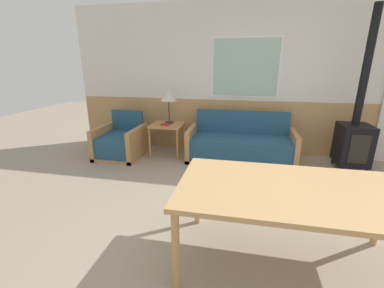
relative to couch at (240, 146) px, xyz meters
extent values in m
plane|color=gray|center=(0.34, -2.09, -0.26)|extent=(16.00, 16.00, 0.00)
cube|color=tan|center=(0.34, 0.54, 0.24)|extent=(7.20, 0.06, 0.99)
cube|color=silver|center=(0.34, 0.54, 1.59)|extent=(7.20, 0.06, 1.71)
cube|color=white|center=(0.00, 0.50, 1.32)|extent=(1.22, 0.01, 1.06)
cube|color=#99BCA8|center=(0.00, 0.49, 1.32)|extent=(1.14, 0.02, 0.98)
cube|color=#B27F4C|center=(0.00, -0.02, -0.23)|extent=(1.83, 0.77, 0.06)
cube|color=navy|center=(0.00, -0.04, -0.02)|extent=(1.67, 0.69, 0.36)
cube|color=navy|center=(0.00, 0.31, 0.37)|extent=(1.67, 0.10, 0.41)
cube|color=#B27F4C|center=(-0.87, -0.02, 0.02)|extent=(0.08, 0.77, 0.56)
cube|color=#B27F4C|center=(0.87, -0.02, 0.02)|extent=(0.08, 0.77, 0.56)
cube|color=#B27F4C|center=(-2.16, -0.24, -0.23)|extent=(0.76, 0.84, 0.06)
cube|color=navy|center=(-2.16, -0.26, -0.02)|extent=(0.60, 0.76, 0.36)
cube|color=navy|center=(-2.16, 0.13, 0.35)|extent=(0.60, 0.10, 0.38)
cube|color=#B27F4C|center=(-2.50, -0.24, 0.02)|extent=(0.08, 0.84, 0.56)
cube|color=#B27F4C|center=(-1.82, -0.24, 0.02)|extent=(0.08, 0.84, 0.56)
cube|color=#B27F4C|center=(-1.35, 0.06, 0.31)|extent=(0.58, 0.58, 0.03)
cylinder|color=#B27F4C|center=(-1.61, -0.20, 0.02)|extent=(0.04, 0.04, 0.55)
cylinder|color=#B27F4C|center=(-1.09, -0.20, 0.02)|extent=(0.04, 0.04, 0.55)
cylinder|color=#B27F4C|center=(-1.61, 0.32, 0.02)|extent=(0.04, 0.04, 0.55)
cylinder|color=#B27F4C|center=(-1.09, 0.32, 0.02)|extent=(0.04, 0.04, 0.55)
cylinder|color=#262628|center=(-1.34, 0.16, 0.33)|extent=(0.17, 0.17, 0.02)
cylinder|color=#262628|center=(-1.34, 0.16, 0.54)|extent=(0.02, 0.02, 0.40)
cone|color=beige|center=(-1.34, 0.16, 0.83)|extent=(0.30, 0.30, 0.19)
cube|color=#B22823|center=(-1.36, -0.04, 0.33)|extent=(0.16, 0.13, 0.03)
cube|color=tan|center=(0.46, -2.44, 0.44)|extent=(1.83, 0.99, 0.04)
cylinder|color=tan|center=(-0.39, -2.87, 0.08)|extent=(0.06, 0.06, 0.68)
cylinder|color=tan|center=(-0.39, -2.00, 0.08)|extent=(0.06, 0.06, 0.68)
cylinder|color=tan|center=(1.32, -2.00, 0.08)|extent=(0.06, 0.06, 0.68)
cylinder|color=black|center=(1.57, -0.24, -0.21)|extent=(0.04, 0.04, 0.10)
cylinder|color=black|center=(1.93, -0.24, -0.21)|extent=(0.04, 0.04, 0.10)
cylinder|color=black|center=(1.57, 0.16, -0.21)|extent=(0.04, 0.04, 0.10)
cylinder|color=black|center=(1.93, 0.16, -0.21)|extent=(0.04, 0.04, 0.10)
cube|color=black|center=(1.75, -0.04, 0.16)|extent=(0.45, 0.50, 0.64)
cube|color=black|center=(1.75, -0.30, 0.16)|extent=(0.27, 0.01, 0.45)
cylinder|color=black|center=(1.75, 0.01, 1.34)|extent=(0.12, 0.12, 1.72)
camera|label=1|loc=(0.04, -4.37, 1.40)|focal=24.00mm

